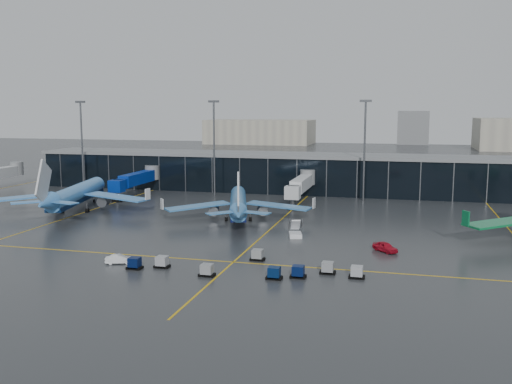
% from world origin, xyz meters
% --- Properties ---
extents(ground, '(600.00, 600.00, 0.00)m').
position_xyz_m(ground, '(0.00, 0.00, 0.00)').
color(ground, '#282B2D').
rests_on(ground, ground).
extents(terminal_pier, '(142.00, 17.00, 10.70)m').
position_xyz_m(terminal_pier, '(0.00, 62.00, 5.42)').
color(terminal_pier, black).
rests_on(terminal_pier, ground).
extents(jet_bridges, '(94.00, 27.50, 7.20)m').
position_xyz_m(jet_bridges, '(-35.00, 42.99, 4.55)').
color(jet_bridges, '#595B60').
rests_on(jet_bridges, ground).
extents(flood_masts, '(203.00, 0.50, 25.50)m').
position_xyz_m(flood_masts, '(5.00, 50.00, 13.81)').
color(flood_masts, '#595B60').
rests_on(flood_masts, ground).
extents(distant_hangars, '(260.00, 71.00, 22.00)m').
position_xyz_m(distant_hangars, '(49.94, 270.08, 8.79)').
color(distant_hangars, '#B2AD99').
rests_on(distant_hangars, ground).
extents(taxi_lines, '(220.00, 120.00, 0.02)m').
position_xyz_m(taxi_lines, '(10.00, 10.61, 0.01)').
color(taxi_lines, gold).
rests_on(taxi_lines, ground).
extents(airliner_arkefly, '(45.01, 48.80, 12.79)m').
position_xyz_m(airliner_arkefly, '(-37.50, 18.46, 6.39)').
color(airliner_arkefly, '#4086D4').
rests_on(airliner_arkefly, ground).
extents(airliner_klm_near, '(41.34, 44.37, 11.30)m').
position_xyz_m(airliner_klm_near, '(1.16, 17.87, 5.65)').
color(airliner_klm_near, '#397BBD').
rests_on(airliner_klm_near, ground).
extents(baggage_carts, '(34.06, 11.48, 1.70)m').
position_xyz_m(baggage_carts, '(14.04, -19.70, 0.76)').
color(baggage_carts, black).
rests_on(baggage_carts, ground).
extents(mobile_airstair, '(2.97, 3.67, 3.45)m').
position_xyz_m(mobile_airstair, '(15.97, 4.35, 0.77)').
color(mobile_airstair, white).
rests_on(mobile_airstair, ground).
extents(service_van_red, '(4.62, 4.69, 1.60)m').
position_xyz_m(service_van_red, '(32.24, -2.58, 0.80)').
color(service_van_red, '#B80E21').
rests_on(service_van_red, ground).
extents(service_van_white, '(4.43, 2.88, 1.38)m').
position_xyz_m(service_van_white, '(-6.48, -20.11, 0.69)').
color(service_van_white, white).
rests_on(service_van_white, ground).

